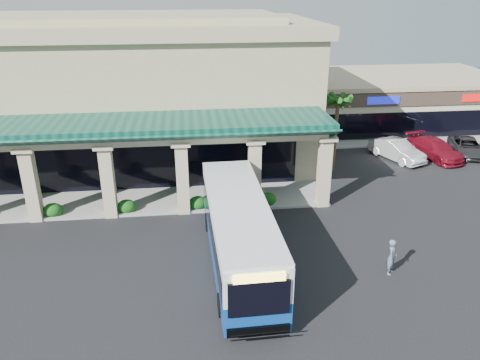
{
  "coord_description": "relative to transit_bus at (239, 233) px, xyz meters",
  "views": [
    {
      "loc": [
        -2.56,
        -21.71,
        13.46
      ],
      "look_at": [
        0.54,
        4.82,
        2.2
      ],
      "focal_mm": 35.0,
      "sensor_mm": 36.0,
      "label": 1
    }
  ],
  "objects": [
    {
      "name": "main_building",
      "position": [
        -7.79,
        17.0,
        3.94
      ],
      "size": [
        30.8,
        14.8,
        11.35
      ],
      "primitive_type": null,
      "color": "tan",
      "rests_on": "ground"
    },
    {
      "name": "car_red",
      "position": [
        17.98,
        13.9,
        -0.94
      ],
      "size": [
        3.49,
        5.89,
        1.6
      ],
      "primitive_type": "imported",
      "rotation": [
        0.0,
        0.0,
        0.24
      ],
      "color": "maroon",
      "rests_on": "ground"
    },
    {
      "name": "palm_1",
      "position": [
        9.71,
        15.0,
        1.16
      ],
      "size": [
        2.4,
        2.4,
        5.8
      ],
      "primitive_type": null,
      "color": "#143E10",
      "rests_on": "ground"
    },
    {
      "name": "strip_mall",
      "position": [
        18.21,
        25.0,
        0.71
      ],
      "size": [
        22.5,
        12.5,
        4.9
      ],
      "primitive_type": null,
      "color": "beige",
      "rests_on": "ground"
    },
    {
      "name": "palm_0",
      "position": [
        8.71,
        12.0,
        1.56
      ],
      "size": [
        2.4,
        2.4,
        6.6
      ],
      "primitive_type": null,
      "color": "#143E10",
      "rests_on": "ground"
    },
    {
      "name": "car_gray",
      "position": [
        21.15,
        14.4,
        -1.05
      ],
      "size": [
        3.56,
        5.36,
        1.37
      ],
      "primitive_type": "imported",
      "rotation": [
        0.0,
        0.0,
        -0.29
      ],
      "color": "#2C2D2F",
      "rests_on": "ground"
    },
    {
      "name": "ground",
      "position": [
        0.21,
        1.0,
        -1.74
      ],
      "size": [
        110.0,
        110.0,
        0.0
      ],
      "primitive_type": "plane",
      "color": "black"
    },
    {
      "name": "car_white",
      "position": [
        14.67,
        13.85,
        -0.91
      ],
      "size": [
        3.5,
        5.3,
        1.65
      ],
      "primitive_type": "imported",
      "rotation": [
        0.0,
        0.0,
        0.38
      ],
      "color": "silver",
      "rests_on": "ground"
    },
    {
      "name": "pedestrian",
      "position": [
        7.45,
        -1.85,
        -0.79
      ],
      "size": [
        0.76,
        0.82,
        1.89
      ],
      "primitive_type": "imported",
      "rotation": [
        0.0,
        0.0,
        0.98
      ],
      "color": "slate",
      "rests_on": "ground"
    },
    {
      "name": "transit_bus",
      "position": [
        0.0,
        0.0,
        0.0
      ],
      "size": [
        3.15,
        12.5,
        3.48
      ],
      "primitive_type": null,
      "rotation": [
        0.0,
        0.0,
        0.02
      ],
      "color": "#0E43A3",
      "rests_on": "ground"
    },
    {
      "name": "broadleaf_tree",
      "position": [
        7.71,
        20.0,
        0.67
      ],
      "size": [
        2.6,
        2.6,
        4.81
      ],
      "primitive_type": null,
      "color": "#124710",
      "rests_on": "ground"
    },
    {
      "name": "arcade",
      "position": [
        -7.79,
        7.8,
        1.11
      ],
      "size": [
        30.0,
        6.2,
        5.7
      ],
      "primitive_type": null,
      "color": "#0A3C31",
      "rests_on": "ground"
    }
  ]
}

